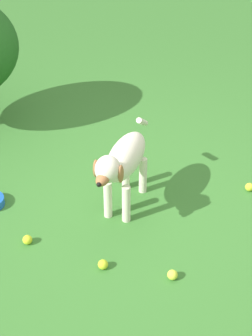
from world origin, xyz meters
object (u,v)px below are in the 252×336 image
object	(u,v)px
dog	(123,161)
tennis_ball_0	(249,187)
tennis_ball_2	(27,240)
tennis_ball_1	(172,275)
tennis_ball_3	(103,264)

from	to	relation	value
dog	tennis_ball_0	world-z (taller)	dog
dog	tennis_ball_0	size ratio (longest dim) A/B	11.86
tennis_ball_2	tennis_ball_0	bearing A→B (deg)	165.71
tennis_ball_1	dog	bearing A→B (deg)	-100.19
tennis_ball_2	tennis_ball_1	bearing A→B (deg)	127.70
tennis_ball_1	tennis_ball_3	bearing A→B (deg)	-45.46
tennis_ball_0	tennis_ball_2	distance (m)	1.73
tennis_ball_0	tennis_ball_1	world-z (taller)	same
tennis_ball_1	tennis_ball_3	size ratio (longest dim) A/B	1.00
dog	tennis_ball_1	size ratio (longest dim) A/B	11.86
tennis_ball_1	tennis_ball_3	xyz separation A→B (m)	(0.31, -0.32, 0.00)
tennis_ball_1	tennis_ball_3	distance (m)	0.45
tennis_ball_2	dog	bearing A→B (deg)	176.38
tennis_ball_1	tennis_ball_2	distance (m)	1.01
tennis_ball_0	tennis_ball_3	size ratio (longest dim) A/B	1.00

